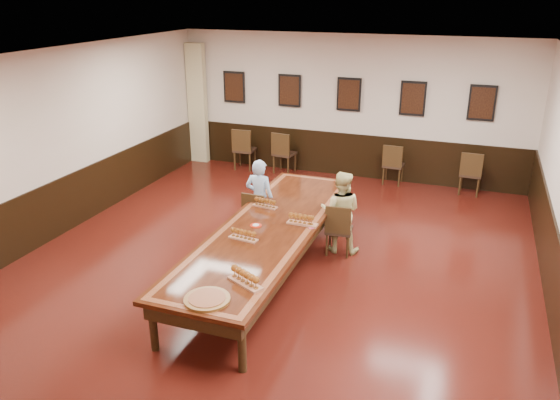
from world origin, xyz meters
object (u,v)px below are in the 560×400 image
at_px(person_woman, 341,212).
at_px(spare_chair_d, 471,172).
at_px(spare_chair_b, 284,152).
at_px(carved_platter, 207,299).
at_px(chair_man, 258,215).
at_px(spare_chair_c, 394,164).
at_px(conference_table, 269,235).
at_px(person_man, 260,199).
at_px(spare_chair_a, 245,148).
at_px(chair_woman, 339,228).

bearing_deg(person_woman, spare_chair_d, -124.04).
bearing_deg(spare_chair_b, carved_platter, 109.21).
distance_m(chair_man, person_woman, 1.48).
relative_size(chair_man, carved_platter, 1.50).
xyz_separation_m(spare_chair_c, conference_table, (-1.13, -4.77, 0.15)).
bearing_deg(person_woman, person_man, -8.12).
bearing_deg(conference_table, spare_chair_d, 59.38).
distance_m(spare_chair_a, spare_chair_d, 5.20).
height_order(person_man, conference_table, person_man).
bearing_deg(spare_chair_c, chair_woman, 88.14).
bearing_deg(carved_platter, spare_chair_c, 81.56).
bearing_deg(person_man, chair_man, 90.00).
bearing_deg(chair_woman, person_man, -11.75).
height_order(chair_woman, person_man, person_man).
bearing_deg(spare_chair_a, spare_chair_c, 177.85).
xyz_separation_m(spare_chair_a, person_man, (1.82, -3.49, 0.20)).
xyz_separation_m(spare_chair_a, spare_chair_d, (5.20, 0.05, -0.03)).
height_order(conference_table, carved_platter, carved_platter).
bearing_deg(chair_woman, spare_chair_b, -64.20).
bearing_deg(person_man, conference_table, 120.01).
height_order(spare_chair_b, person_woman, person_woman).
height_order(spare_chair_a, carved_platter, spare_chair_a).
xyz_separation_m(spare_chair_c, person_woman, (-0.28, -3.68, 0.23)).
height_order(spare_chair_b, carved_platter, spare_chair_b).
height_order(chair_man, spare_chair_d, spare_chair_d).
height_order(person_man, person_woman, person_man).
height_order(spare_chair_c, person_man, person_man).
relative_size(chair_man, spare_chair_a, 0.88).
bearing_deg(spare_chair_b, person_man, 109.69).
distance_m(spare_chair_b, conference_table, 4.90).
bearing_deg(chair_man, spare_chair_d, -131.13).
xyz_separation_m(chair_man, spare_chair_b, (-0.81, 3.64, 0.05)).
height_order(chair_man, conference_table, chair_man).
xyz_separation_m(person_woman, conference_table, (-0.84, -1.08, -0.08)).
distance_m(chair_man, spare_chair_b, 3.73).
height_order(chair_woman, spare_chair_a, spare_chair_a).
xyz_separation_m(chair_man, carved_platter, (0.71, -3.23, 0.33)).
xyz_separation_m(person_woman, carved_platter, (-0.75, -3.27, 0.08)).
relative_size(person_woman, conference_table, 0.28).
bearing_deg(spare_chair_d, person_woman, 65.07).
bearing_deg(spare_chair_d, person_man, 49.57).
distance_m(spare_chair_b, person_woman, 4.26).
bearing_deg(spare_chair_a, chair_man, 112.54).
height_order(spare_chair_c, person_woman, person_woman).
xyz_separation_m(spare_chair_b, conference_table, (1.43, -4.68, 0.12)).
relative_size(chair_man, spare_chair_d, 0.94).
distance_m(chair_woman, spare_chair_b, 4.34).
xyz_separation_m(chair_woman, spare_chair_d, (1.92, 3.69, 0.03)).
bearing_deg(spare_chair_c, conference_table, 79.00).
bearing_deg(carved_platter, chair_woman, 76.58).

